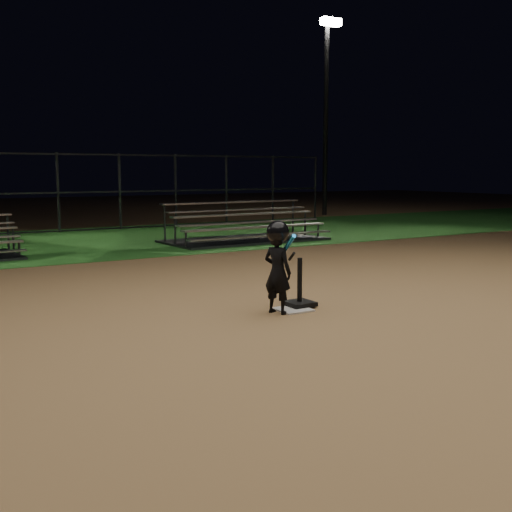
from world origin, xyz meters
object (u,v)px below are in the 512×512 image
Objects in this scene: home_plate at (293,309)px; child_batter at (278,265)px; bleacher_right at (245,233)px; batting_tee at (300,297)px; light_pole_right at (327,100)px.

home_plate is 0.72m from child_batter.
bleacher_right is (4.02, 7.80, -0.45)m from child_batter.
home_plate is 0.66× the size of batting_tee.
batting_tee is 0.54× the size of child_batter.
home_plate is 0.10× the size of bleacher_right.
batting_tee is at bearing -93.87° from child_batter.
light_pole_right reaches higher than bleacher_right.
batting_tee is at bearing -128.54° from light_pole_right.
bleacher_right is (3.54, 7.63, 0.08)m from batting_tee.
bleacher_right is 0.54× the size of light_pole_right.
home_plate is 0.35× the size of child_batter.
light_pole_right reaches higher than batting_tee.
home_plate is at bearing -128.77° from light_pole_right.
child_batter is (-0.28, -0.04, 0.66)m from home_plate.
child_batter is (-0.48, -0.17, 0.53)m from batting_tee.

